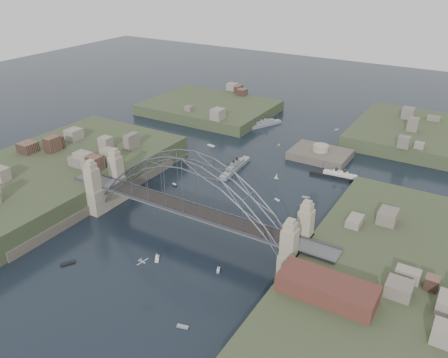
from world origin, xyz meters
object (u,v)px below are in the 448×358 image
fort_island (320,159)px  naval_cruiser_near (235,167)px  naval_cruiser_far (265,124)px  ocean_liner (340,176)px  bridge (190,197)px  wharf_shed (327,288)px

fort_island → naval_cruiser_near: (-22.86, -26.06, 1.29)m
naval_cruiser_far → ocean_liner: bearing=-36.7°
naval_cruiser_far → ocean_liner: 58.67m
naval_cruiser_far → fort_island: bearing=-32.1°
bridge → wharf_shed: size_ratio=4.20×
fort_island → naval_cruiser_far: naval_cruiser_far is taller
fort_island → wharf_shed: (32.00, -84.00, 10.34)m
naval_cruiser_far → naval_cruiser_near: bearing=-76.1°
wharf_shed → naval_cruiser_near: size_ratio=0.98×
wharf_shed → ocean_liner: size_ratio=0.94×
naval_cruiser_near → naval_cruiser_far: 49.24m
fort_island → wharf_shed: size_ratio=1.10×
naval_cruiser_near → naval_cruiser_far: bearing=103.9°
bridge → ocean_liner: (24.36, 56.65, -11.52)m
bridge → naval_cruiser_far: size_ratio=4.91×
wharf_shed → ocean_liner: 73.91m
fort_island → naval_cruiser_near: 34.68m
fort_island → wharf_shed: 90.48m
naval_cruiser_near → wharf_shed: bearing=-46.6°
bridge → wharf_shed: bridge is taller
naval_cruiser_near → bridge: bearing=-76.1°
fort_island → naval_cruiser_far: size_ratio=1.29×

